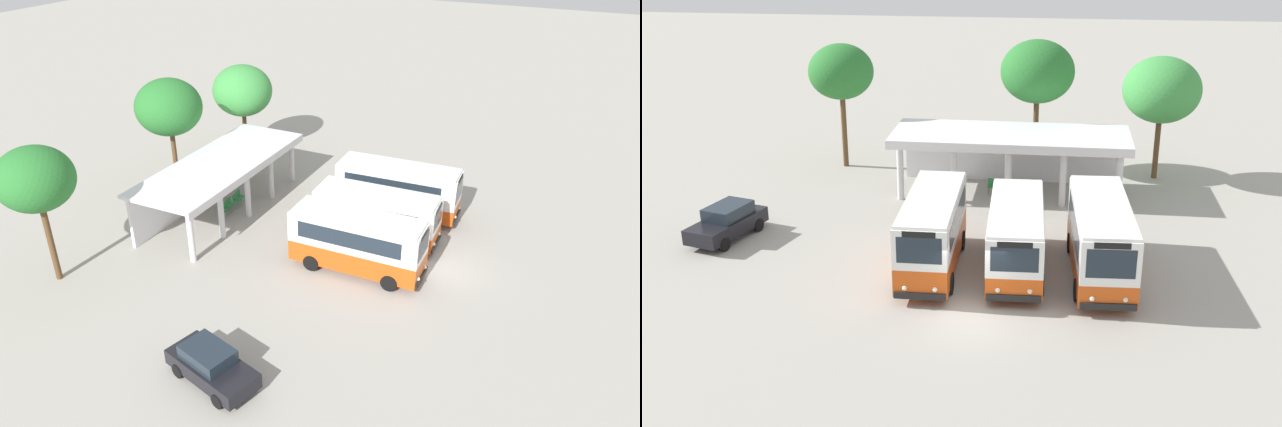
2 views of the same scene
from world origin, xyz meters
The scene contains 14 objects.
ground_plane centered at (0.00, 0.00, 0.00)m, with size 180.00×180.00×0.00m, color #A39E93.
city_bus_nearest_orange centered at (-2.16, 4.04, 1.85)m, with size 2.37×7.27×3.35m.
city_bus_second_in_row centered at (1.40, 4.32, 1.67)m, with size 2.59×7.34×3.00m.
city_bus_middle_cream centered at (4.97, 4.28, 1.80)m, with size 2.68×7.77×3.26m.
parked_car_flank centered at (-12.38, 6.26, 0.83)m, with size 2.79×4.44×1.62m.
terminal_canopy centered at (0.50, 14.87, 2.55)m, with size 12.83×4.77×3.40m.
waiting_chair_end_by_column centered at (-0.46, 13.94, 0.52)m, with size 0.44×0.44×0.86m.
waiting_chair_second_from_end centered at (0.12, 13.95, 0.52)m, with size 0.44×0.44×0.86m.
waiting_chair_middle_seat centered at (0.69, 14.02, 0.52)m, with size 0.44×0.44×0.86m.
waiting_chair_fourth_seat centered at (1.26, 13.94, 0.52)m, with size 0.44×0.44×0.86m.
waiting_chair_fifth_seat centered at (1.84, 14.08, 0.52)m, with size 0.44×0.44×0.86m.
roadside_tree_behind_canopy centered at (1.70, 18.96, 5.84)m, with size 4.33×4.33×7.70m.
roadside_tree_east_of_canopy centered at (8.72, 17.88, 5.19)m, with size 4.40×4.40×7.07m.
roadside_tree_west_of_canopy centered at (-9.75, 17.90, 5.75)m, with size 3.83×3.83×7.41m.
Camera 2 is at (2.84, -26.05, 14.53)m, focal length 43.39 mm.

